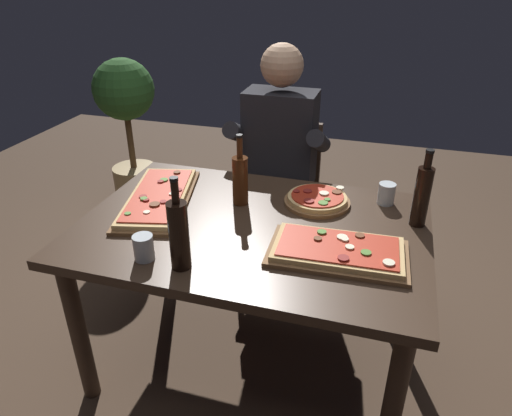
{
  "coord_description": "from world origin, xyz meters",
  "views": [
    {
      "loc": [
        0.48,
        -1.56,
        1.69
      ],
      "look_at": [
        0.0,
        0.05,
        0.79
      ],
      "focal_mm": 32.66,
      "sensor_mm": 36.0,
      "label": 1
    }
  ],
  "objects_px": {
    "diner_chair": "(282,190)",
    "tumbler_near_camera": "(144,249)",
    "wine_bottle_dark": "(240,179)",
    "pizza_rectangular_left": "(159,198)",
    "seated_diner": "(278,157)",
    "dining_table": "(253,244)",
    "oil_bottle_amber": "(179,234)",
    "pizza_rectangular_front": "(338,251)",
    "pizza_round_far": "(317,200)",
    "tumbler_far_side": "(386,194)",
    "vinegar_bottle_green": "(422,195)",
    "potted_plant_corner": "(128,123)"
  },
  "relations": [
    {
      "from": "diner_chair",
      "to": "tumbler_near_camera",
      "type": "bearing_deg",
      "value": -100.31
    },
    {
      "from": "wine_bottle_dark",
      "to": "diner_chair",
      "type": "relative_size",
      "value": 0.36
    },
    {
      "from": "pizza_rectangular_left",
      "to": "tumbler_near_camera",
      "type": "bearing_deg",
      "value": -69.27
    },
    {
      "from": "tumbler_near_camera",
      "to": "pizza_rectangular_left",
      "type": "bearing_deg",
      "value": 110.73
    },
    {
      "from": "tumbler_near_camera",
      "to": "seated_diner",
      "type": "distance_m",
      "value": 1.1
    },
    {
      "from": "dining_table",
      "to": "seated_diner",
      "type": "xyz_separation_m",
      "value": [
        -0.08,
        0.74,
        0.1
      ]
    },
    {
      "from": "wine_bottle_dark",
      "to": "oil_bottle_amber",
      "type": "height_order",
      "value": "oil_bottle_amber"
    },
    {
      "from": "pizza_rectangular_left",
      "to": "wine_bottle_dark",
      "type": "relative_size",
      "value": 2.06
    },
    {
      "from": "oil_bottle_amber",
      "to": "pizza_rectangular_front",
      "type": "bearing_deg",
      "value": 23.84
    },
    {
      "from": "dining_table",
      "to": "pizza_rectangular_front",
      "type": "relative_size",
      "value": 2.72
    },
    {
      "from": "diner_chair",
      "to": "oil_bottle_amber",
      "type": "bearing_deg",
      "value": -93.35
    },
    {
      "from": "pizza_round_far",
      "to": "seated_diner",
      "type": "distance_m",
      "value": 0.57
    },
    {
      "from": "pizza_rectangular_front",
      "to": "oil_bottle_amber",
      "type": "height_order",
      "value": "oil_bottle_amber"
    },
    {
      "from": "diner_chair",
      "to": "pizza_round_far",
      "type": "bearing_deg",
      "value": -63.35
    },
    {
      "from": "oil_bottle_amber",
      "to": "tumbler_far_side",
      "type": "bearing_deg",
      "value": 46.67
    },
    {
      "from": "pizza_round_far",
      "to": "seated_diner",
      "type": "bearing_deg",
      "value": 122.11
    },
    {
      "from": "wine_bottle_dark",
      "to": "tumbler_near_camera",
      "type": "bearing_deg",
      "value": -110.75
    },
    {
      "from": "dining_table",
      "to": "seated_diner",
      "type": "height_order",
      "value": "seated_diner"
    },
    {
      "from": "seated_diner",
      "to": "oil_bottle_amber",
      "type": "bearing_deg",
      "value": -93.72
    },
    {
      "from": "pizza_rectangular_front",
      "to": "vinegar_bottle_green",
      "type": "xyz_separation_m",
      "value": [
        0.28,
        0.32,
        0.11
      ]
    },
    {
      "from": "wine_bottle_dark",
      "to": "potted_plant_corner",
      "type": "height_order",
      "value": "potted_plant_corner"
    },
    {
      "from": "pizza_rectangular_left",
      "to": "pizza_round_far",
      "type": "xyz_separation_m",
      "value": [
        0.68,
        0.18,
        -0.0
      ]
    },
    {
      "from": "oil_bottle_amber",
      "to": "tumbler_near_camera",
      "type": "bearing_deg",
      "value": 176.95
    },
    {
      "from": "pizza_rectangular_front",
      "to": "potted_plant_corner",
      "type": "bearing_deg",
      "value": 141.02
    },
    {
      "from": "pizza_round_far",
      "to": "seated_diner",
      "type": "height_order",
      "value": "seated_diner"
    },
    {
      "from": "pizza_rectangular_left",
      "to": "pizza_round_far",
      "type": "bearing_deg",
      "value": 15.08
    },
    {
      "from": "vinegar_bottle_green",
      "to": "diner_chair",
      "type": "distance_m",
      "value": 1.05
    },
    {
      "from": "tumbler_near_camera",
      "to": "diner_chair",
      "type": "height_order",
      "value": "diner_chair"
    },
    {
      "from": "pizza_rectangular_front",
      "to": "diner_chair",
      "type": "distance_m",
      "value": 1.11
    },
    {
      "from": "dining_table",
      "to": "vinegar_bottle_green",
      "type": "relative_size",
      "value": 4.34
    },
    {
      "from": "tumbler_near_camera",
      "to": "diner_chair",
      "type": "relative_size",
      "value": 0.11
    },
    {
      "from": "wine_bottle_dark",
      "to": "tumbler_near_camera",
      "type": "xyz_separation_m",
      "value": [
        -0.19,
        -0.51,
        -0.08
      ]
    },
    {
      "from": "dining_table",
      "to": "tumbler_near_camera",
      "type": "bearing_deg",
      "value": -130.94
    },
    {
      "from": "pizza_rectangular_front",
      "to": "oil_bottle_amber",
      "type": "bearing_deg",
      "value": -156.16
    },
    {
      "from": "pizza_rectangular_left",
      "to": "oil_bottle_amber",
      "type": "distance_m",
      "value": 0.54
    },
    {
      "from": "pizza_rectangular_left",
      "to": "wine_bottle_dark",
      "type": "distance_m",
      "value": 0.38
    },
    {
      "from": "pizza_round_far",
      "to": "tumbler_far_side",
      "type": "relative_size",
      "value": 3.08
    },
    {
      "from": "dining_table",
      "to": "diner_chair",
      "type": "height_order",
      "value": "diner_chair"
    },
    {
      "from": "oil_bottle_amber",
      "to": "diner_chair",
      "type": "height_order",
      "value": "oil_bottle_amber"
    },
    {
      "from": "dining_table",
      "to": "wine_bottle_dark",
      "type": "relative_size",
      "value": 4.42
    },
    {
      "from": "pizza_rectangular_left",
      "to": "wine_bottle_dark",
      "type": "bearing_deg",
      "value": 14.58
    },
    {
      "from": "wine_bottle_dark",
      "to": "tumbler_far_side",
      "type": "relative_size",
      "value": 3.36
    },
    {
      "from": "wine_bottle_dark",
      "to": "pizza_round_far",
      "type": "bearing_deg",
      "value": 15.63
    },
    {
      "from": "dining_table",
      "to": "tumbler_far_side",
      "type": "bearing_deg",
      "value": 34.27
    },
    {
      "from": "dining_table",
      "to": "pizza_rectangular_front",
      "type": "distance_m",
      "value": 0.4
    },
    {
      "from": "seated_diner",
      "to": "vinegar_bottle_green",
      "type": "bearing_deg",
      "value": -36.97
    },
    {
      "from": "vinegar_bottle_green",
      "to": "tumbler_near_camera",
      "type": "bearing_deg",
      "value": -150.19
    },
    {
      "from": "vinegar_bottle_green",
      "to": "tumbler_far_side",
      "type": "bearing_deg",
      "value": 130.91
    },
    {
      "from": "wine_bottle_dark",
      "to": "diner_chair",
      "type": "bearing_deg",
      "value": 87.94
    },
    {
      "from": "wine_bottle_dark",
      "to": "oil_bottle_amber",
      "type": "distance_m",
      "value": 0.52
    }
  ]
}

